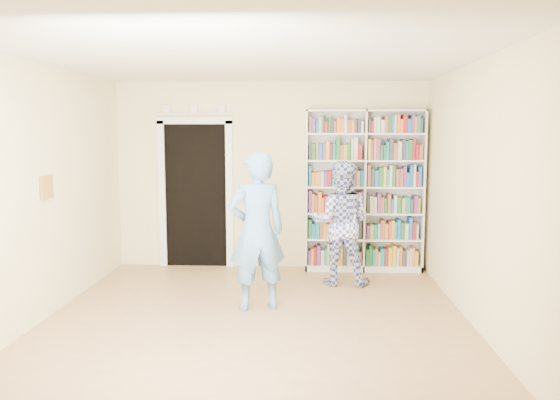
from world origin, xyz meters
name	(u,v)px	position (x,y,z in m)	size (l,w,h in m)	color
floor	(255,324)	(0.00, 0.00, 0.00)	(5.00, 5.00, 0.00)	#9B764B
ceiling	(253,58)	(0.00, 0.00, 2.70)	(5.00, 5.00, 0.00)	white
wall_back	(270,176)	(0.00, 2.50, 1.35)	(4.50, 4.50, 0.00)	#F6E8A9
wall_left	(36,194)	(-2.25, 0.00, 1.35)	(5.00, 5.00, 0.00)	#F6E8A9
wall_right	(481,197)	(2.25, 0.00, 1.35)	(5.00, 5.00, 0.00)	#F6E8A9
bookshelf	(364,190)	(1.35, 2.34, 1.16)	(1.67, 0.31, 2.29)	white
doorway	(196,187)	(-1.10, 2.48, 1.18)	(1.10, 0.08, 2.43)	black
wall_art	(47,187)	(-2.23, 0.20, 1.40)	(0.03, 0.25, 0.25)	brown
man_blue	(257,231)	(-0.02, 0.52, 0.89)	(0.65, 0.43, 1.78)	#639CDC
man_plaid	(341,223)	(0.97, 1.61, 0.81)	(0.78, 0.61, 1.61)	#34449F
paper_sheet	(348,217)	(1.05, 1.44, 0.91)	(0.19, 0.01, 0.27)	white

